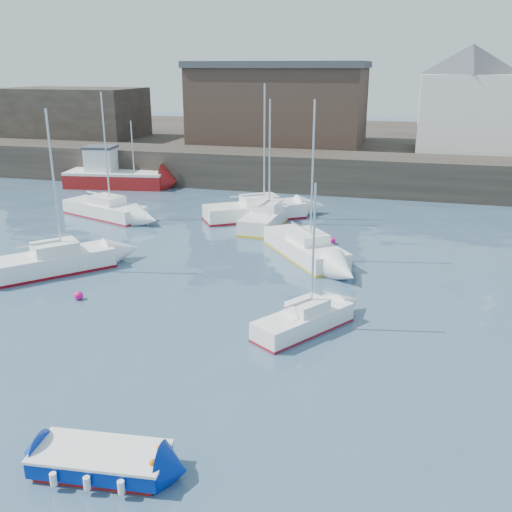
% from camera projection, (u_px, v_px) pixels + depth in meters
% --- Properties ---
extents(water, '(220.00, 220.00, 0.00)m').
position_uv_depth(water, '(147.00, 434.00, 16.29)').
color(water, '#2D4760').
rests_on(water, ground).
extents(quay_wall, '(90.00, 5.00, 3.00)m').
position_uv_depth(quay_wall, '(327.00, 172.00, 47.85)').
color(quay_wall, '#28231E').
rests_on(quay_wall, ground).
extents(land_strip, '(90.00, 32.00, 2.80)m').
position_uv_depth(land_strip, '(351.00, 146.00, 64.36)').
color(land_strip, '#28231E').
rests_on(land_strip, ground).
extents(bldg_east_d, '(11.14, 11.14, 8.95)m').
position_uv_depth(bldg_east_d, '(468.00, 98.00, 49.22)').
color(bldg_east_d, white).
rests_on(bldg_east_d, land_strip).
extents(warehouse, '(16.40, 10.40, 7.60)m').
position_uv_depth(warehouse, '(280.00, 102.00, 55.03)').
color(warehouse, '#3D2D26').
rests_on(warehouse, land_strip).
extents(bldg_west, '(14.00, 8.00, 5.00)m').
position_uv_depth(bldg_west, '(74.00, 113.00, 59.98)').
color(bldg_west, '#353028').
rests_on(bldg_west, land_strip).
extents(blue_dinghy, '(3.62, 2.01, 0.66)m').
position_uv_depth(blue_dinghy, '(101.00, 460.00, 14.66)').
color(blue_dinghy, maroon).
rests_on(blue_dinghy, ground).
extents(fishing_boat, '(8.88, 4.43, 5.63)m').
position_uv_depth(fishing_boat, '(113.00, 174.00, 49.20)').
color(fishing_boat, maroon).
rests_on(fishing_boat, ground).
extents(sailboat_a, '(5.63, 5.97, 8.09)m').
position_uv_depth(sailboat_a, '(51.00, 262.00, 28.83)').
color(sailboat_a, white).
rests_on(sailboat_a, ground).
extents(sailboat_b, '(5.65, 6.47, 8.43)m').
position_uv_depth(sailboat_b, '(305.00, 247.00, 31.23)').
color(sailboat_b, white).
rests_on(sailboat_b, ground).
extents(sailboat_c, '(3.67, 4.51, 5.89)m').
position_uv_depth(sailboat_c, '(304.00, 320.00, 22.50)').
color(sailboat_c, white).
rests_on(sailboat_c, ground).
extents(sailboat_e, '(6.86, 4.25, 8.41)m').
position_uv_depth(sailboat_e, '(105.00, 209.00, 39.52)').
color(sailboat_e, white).
rests_on(sailboat_e, ground).
extents(sailboat_f, '(2.28, 6.27, 8.04)m').
position_uv_depth(sailboat_f, '(267.00, 217.00, 37.34)').
color(sailboat_f, white).
rests_on(sailboat_f, ground).
extents(sailboat_h, '(6.99, 5.70, 8.92)m').
position_uv_depth(sailboat_h, '(255.00, 210.00, 39.04)').
color(sailboat_h, white).
rests_on(sailboat_h, ground).
extents(buoy_near, '(0.40, 0.40, 0.40)m').
position_uv_depth(buoy_near, '(79.00, 299.00, 25.68)').
color(buoy_near, '#E60D74').
rests_on(buoy_near, ground).
extents(buoy_mid, '(0.40, 0.40, 0.40)m').
position_uv_depth(buoy_mid, '(266.00, 345.00, 21.48)').
color(buoy_mid, '#E60D74').
rests_on(buoy_mid, ground).
extents(buoy_far, '(0.43, 0.43, 0.43)m').
position_uv_depth(buoy_far, '(332.00, 244.00, 33.65)').
color(buoy_far, '#E60D74').
rests_on(buoy_far, ground).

